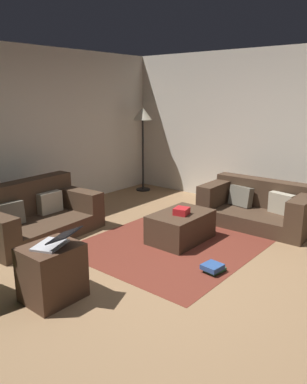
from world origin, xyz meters
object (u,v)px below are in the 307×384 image
at_px(couch_right, 259,207).
at_px(book_stack, 213,268).
at_px(laptop, 55,241).
at_px(ottoman, 181,227).
at_px(side_table, 52,273).
at_px(corner_lamp, 143,120).
at_px(gift_box, 182,211).
at_px(tv_remote, 182,212).
at_px(couch_left, 33,216).

distance_m(couch_right, book_stack, 1.83).
height_order(laptop, book_stack, laptop).
relative_size(couch_right, ottoman, 1.87).
distance_m(side_table, book_stack, 1.71).
height_order(couch_right, corner_lamp, corner_lamp).
height_order(ottoman, book_stack, ottoman).
distance_m(gift_box, book_stack, 0.98).
bearing_deg(tv_remote, side_table, 159.36).
relative_size(couch_left, tv_remote, 10.66).
distance_m(ottoman, tv_remote, 0.20).
relative_size(gift_box, side_table, 0.34).
distance_m(couch_right, side_table, 3.29).
xyz_separation_m(couch_left, gift_box, (1.07, -1.72, 0.15)).
height_order(ottoman, laptop, laptop).
bearing_deg(couch_left, couch_right, 133.21).
relative_size(book_stack, corner_lamp, 0.16).
xyz_separation_m(ottoman, corner_lamp, (1.69, 2.14, 1.20)).
bearing_deg(couch_left, gift_box, 117.74).
bearing_deg(book_stack, couch_left, 103.45).
xyz_separation_m(ottoman, laptop, (-1.94, 0.02, 0.40)).
bearing_deg(book_stack, tv_remote, 56.48).
distance_m(tv_remote, laptop, 1.96).
xyz_separation_m(tv_remote, side_table, (-1.98, 0.08, -0.12)).
height_order(tv_remote, laptop, laptop).
height_order(side_table, book_stack, side_table).
relative_size(ottoman, laptop, 1.79).
bearing_deg(couch_right, gift_box, 69.14).
height_order(ottoman, side_table, side_table).
bearing_deg(corner_lamp, laptop, -149.83).
distance_m(couch_right, corner_lamp, 2.91).
bearing_deg(laptop, couch_right, -9.57).
relative_size(ottoman, gift_box, 4.63).
height_order(gift_box, tv_remote, gift_box).
height_order(gift_box, corner_lamp, corner_lamp).
bearing_deg(side_table, book_stack, -31.86).
bearing_deg(gift_box, side_table, 176.42).
bearing_deg(laptop, side_table, 112.57).
bearing_deg(side_table, couch_right, -10.44).
height_order(gift_box, book_stack, gift_box).
xyz_separation_m(ottoman, gift_box, (-0.05, -0.04, 0.23)).
xyz_separation_m(side_table, corner_lamp, (3.65, 2.06, 1.12)).
distance_m(gift_box, tv_remote, 0.08).
xyz_separation_m(gift_box, corner_lamp, (1.74, 2.18, 0.97)).
height_order(laptop, corner_lamp, corner_lamp).
bearing_deg(gift_box, ottoman, 41.50).
height_order(couch_right, ottoman, couch_right).
xyz_separation_m(ottoman, book_stack, (-0.52, -0.81, -0.14)).
xyz_separation_m(couch_left, side_table, (-0.84, -1.60, -0.00)).
relative_size(ottoman, book_stack, 3.19).
bearing_deg(couch_right, ottoman, 66.91).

